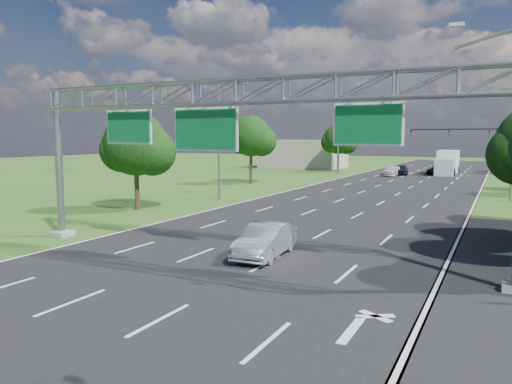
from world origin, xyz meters
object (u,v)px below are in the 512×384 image
Objects in this scene: traffic_signal at (476,140)px; box_truck at (447,163)px; silver_sedan at (265,240)px; sign_gantry at (241,105)px.

traffic_signal is 8.46m from box_truck.
traffic_signal is 2.62× the size of silver_sedan.
traffic_signal is at bearing 78.87° from silver_sedan.
sign_gantry is at bearing -93.53° from box_truck.
traffic_signal reaches higher than silver_sedan.
sign_gantry is 5.04× the size of silver_sedan.
box_truck is (2.16, 58.80, 0.93)m from silver_sedan.
box_truck is (-4.13, 6.52, -3.47)m from traffic_signal.
silver_sedan is at bearing -92.72° from box_truck.
silver_sedan is (0.86, 0.72, -6.12)m from sign_gantry.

